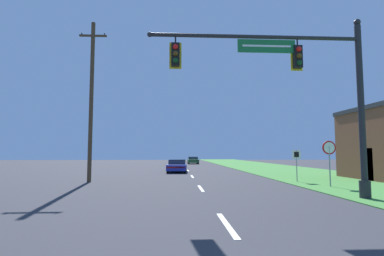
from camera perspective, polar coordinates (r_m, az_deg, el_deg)
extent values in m
cube|color=#428438|center=(34.10, 17.31, -7.67)|extent=(10.00, 110.00, 0.04)
cube|color=silver|center=(8.25, 6.64, -17.81)|extent=(0.16, 2.80, 0.01)
cube|color=silver|center=(16.08, 1.68, -11.43)|extent=(0.16, 2.80, 0.01)
cube|color=silver|center=(24.03, 0.04, -9.23)|extent=(0.16, 2.80, 0.01)
cube|color=silver|center=(32.00, -0.77, -8.12)|extent=(0.16, 2.80, 0.01)
cube|color=silver|center=(39.99, -1.26, -7.45)|extent=(0.16, 2.80, 0.01)
cube|color=black|center=(23.38, 30.49, -6.01)|extent=(0.10, 1.20, 2.20)
cylinder|color=#232326|center=(14.33, 30.09, -10.07)|extent=(0.44, 0.44, 0.70)
cylinder|color=#232326|center=(14.37, 29.54, 3.06)|extent=(0.26, 0.26, 7.27)
sphere|color=#232326|center=(15.30, 28.93, 17.21)|extent=(0.28, 0.28, 0.28)
cylinder|color=#232326|center=(13.33, 12.06, 16.62)|extent=(8.82, 0.16, 0.16)
sphere|color=#232326|center=(12.95, -8.07, 17.22)|extent=(0.21, 0.21, 0.21)
cube|color=#196B33|center=(13.31, 13.99, 14.87)|extent=(2.43, 0.06, 0.55)
cube|color=white|center=(13.28, 14.03, 14.92)|extent=(2.04, 0.01, 0.08)
cylinder|color=black|center=(12.84, -3.16, 16.53)|extent=(0.06, 0.06, 0.35)
cube|color=yellow|center=(12.74, -3.18, 13.59)|extent=(0.50, 0.03, 1.11)
cube|color=black|center=(12.62, -3.18, 13.78)|extent=(0.34, 0.24, 0.95)
sphere|color=red|center=(12.58, -3.17, 15.21)|extent=(0.22, 0.22, 0.22)
sphere|color=#51380F|center=(12.48, -3.17, 13.98)|extent=(0.22, 0.22, 0.22)
sphere|color=#0F3D19|center=(12.39, -3.18, 12.74)|extent=(0.22, 0.22, 0.22)
cylinder|color=black|center=(13.81, 19.41, 15.23)|extent=(0.06, 0.06, 0.35)
cube|color=yellow|center=(13.73, 19.27, 12.49)|extent=(0.50, 0.03, 1.11)
cube|color=black|center=(13.61, 19.49, 12.65)|extent=(0.34, 0.24, 0.95)
sphere|color=red|center=(13.57, 19.69, 13.97)|extent=(0.22, 0.22, 0.22)
sphere|color=#51380F|center=(13.49, 19.72, 12.82)|extent=(0.22, 0.22, 0.22)
sphere|color=#0F3D19|center=(13.40, 19.76, 11.66)|extent=(0.22, 0.22, 0.22)
cylinder|color=black|center=(30.94, -1.24, -7.65)|extent=(0.22, 0.64, 0.64)
cylinder|color=black|center=(31.01, -4.22, -7.63)|extent=(0.22, 0.64, 0.64)
cylinder|color=black|center=(27.99, -1.35, -7.95)|extent=(0.22, 0.64, 0.64)
cylinder|color=black|center=(28.06, -4.65, -7.93)|extent=(0.22, 0.64, 0.64)
cube|color=#1E2D9E|center=(29.48, -2.86, -7.44)|extent=(2.05, 4.45, 0.55)
cube|color=#283342|center=(29.57, -2.84, -6.49)|extent=(1.70, 1.91, 0.42)
cube|color=#1E2D9E|center=(29.56, -2.84, -6.14)|extent=(1.66, 1.87, 0.06)
cube|color=#B71414|center=(27.33, -3.07, -7.52)|extent=(1.68, 0.15, 0.14)
cylinder|color=black|center=(53.60, 0.95, -6.43)|extent=(0.22, 0.64, 0.64)
cylinder|color=black|center=(53.51, -0.77, -6.44)|extent=(0.22, 0.64, 0.64)
cylinder|color=black|center=(50.70, 1.19, -6.53)|extent=(0.22, 0.64, 0.64)
cylinder|color=black|center=(50.60, -0.63, -6.53)|extent=(0.22, 0.64, 0.64)
cube|color=#235B2D|center=(52.09, 0.18, -6.29)|extent=(1.82, 4.31, 0.55)
cube|color=#283342|center=(52.19, 0.18, -5.75)|extent=(1.60, 1.81, 0.42)
cube|color=#235B2D|center=(52.18, 0.18, -5.55)|extent=(1.57, 1.77, 0.06)
cube|color=#B71414|center=(49.97, 0.33, -6.28)|extent=(1.67, 0.06, 0.14)
cylinder|color=gray|center=(18.27, 24.76, -6.63)|extent=(0.07, 0.07, 2.20)
cylinder|color=red|center=(18.26, 24.64, -3.42)|extent=(0.76, 0.04, 0.76)
cylinder|color=white|center=(18.24, 24.68, -3.42)|extent=(0.61, 0.01, 0.61)
cylinder|color=gray|center=(20.62, 19.32, -6.82)|extent=(0.06, 0.06, 2.00)
cube|color=white|center=(20.61, 19.26, -4.79)|extent=(0.55, 0.04, 0.60)
cube|color=black|center=(20.58, 19.29, -4.79)|extent=(0.31, 0.01, 0.34)
cylinder|color=#4C3823|center=(20.83, -18.64, 4.96)|extent=(0.26, 0.26, 10.60)
cube|color=#4C3823|center=(21.98, -18.32, 16.35)|extent=(1.80, 0.12, 0.12)
cylinder|color=#333338|center=(22.23, -20.26, 16.49)|extent=(0.08, 0.08, 0.12)
cylinder|color=#333338|center=(21.85, -16.33, 16.77)|extent=(0.08, 0.08, 0.12)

